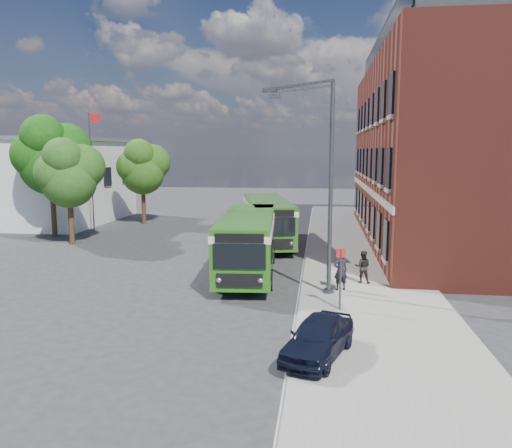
# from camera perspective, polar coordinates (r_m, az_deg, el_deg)

# --- Properties ---
(ground) EXTENTS (120.00, 120.00, 0.00)m
(ground) POSITION_cam_1_polar(r_m,az_deg,el_deg) (24.33, -4.21, -6.42)
(ground) COLOR #2C2C2F
(ground) RESTS_ON ground
(pavement) EXTENTS (6.00, 48.00, 0.15)m
(pavement) POSITION_cam_1_polar(r_m,az_deg,el_deg) (31.71, 11.29, -2.94)
(pavement) COLOR gray
(pavement) RESTS_ON ground
(kerb_line) EXTENTS (0.12, 48.00, 0.01)m
(kerb_line) POSITION_cam_1_polar(r_m,az_deg,el_deg) (31.66, 5.76, -2.96)
(kerb_line) COLOR beige
(kerb_line) RESTS_ON ground
(brick_office) EXTENTS (12.10, 26.00, 14.20)m
(brick_office) POSITION_cam_1_polar(r_m,az_deg,el_deg) (36.23, 22.42, 8.96)
(brick_office) COLOR maroon
(brick_office) RESTS_ON ground
(white_building) EXTENTS (9.40, 13.40, 7.30)m
(white_building) POSITION_cam_1_polar(r_m,az_deg,el_deg) (47.01, -21.67, 4.68)
(white_building) COLOR silver
(white_building) RESTS_ON ground
(flagpole) EXTENTS (0.95, 0.10, 9.00)m
(flagpole) POSITION_cam_1_polar(r_m,az_deg,el_deg) (39.96, -18.25, 6.14)
(flagpole) COLOR #3C3F41
(flagpole) RESTS_ON ground
(street_lamp) EXTENTS (2.96, 2.38, 9.00)m
(street_lamp) POSITION_cam_1_polar(r_m,az_deg,el_deg) (21.08, 7.55, 4.45)
(street_lamp) COLOR #3C3F41
(street_lamp) RESTS_ON ground
(bus_stop_sign) EXTENTS (0.35, 0.08, 2.52)m
(bus_stop_sign) POSITION_cam_1_polar(r_m,az_deg,el_deg) (19.43, 9.64, -5.74)
(bus_stop_sign) COLOR #3C3F41
(bus_stop_sign) RESTS_ON ground
(bus_front) EXTENTS (3.32, 10.40, 3.02)m
(bus_front) POSITION_cam_1_polar(r_m,az_deg,el_deg) (25.28, -0.91, -1.59)
(bus_front) COLOR #286317
(bus_front) RESTS_ON ground
(bus_rear) EXTENTS (4.64, 10.35, 3.02)m
(bus_rear) POSITION_cam_1_polar(r_m,az_deg,el_deg) (33.20, 1.27, 0.80)
(bus_rear) COLOR #2B581C
(bus_rear) RESTS_ON ground
(parked_car) EXTENTS (2.50, 3.84, 1.21)m
(parked_car) POSITION_cam_1_polar(r_m,az_deg,el_deg) (15.21, 7.14, -12.68)
(parked_car) COLOR black
(parked_car) RESTS_ON pavement
(pedestrian_a) EXTENTS (0.75, 0.63, 1.75)m
(pedestrian_a) POSITION_cam_1_polar(r_m,az_deg,el_deg) (22.17, 9.64, -5.26)
(pedestrian_a) COLOR black
(pedestrian_a) RESTS_ON pavement
(pedestrian_b) EXTENTS (0.79, 0.65, 1.51)m
(pedestrian_b) POSITION_cam_1_polar(r_m,az_deg,el_deg) (23.58, 12.10, -4.80)
(pedestrian_b) COLOR black
(pedestrian_b) RESTS_ON pavement
(tree_left) EXTENTS (4.18, 3.98, 7.06)m
(tree_left) POSITION_cam_1_polar(r_m,az_deg,el_deg) (34.98, -20.59, 5.52)
(tree_left) COLOR #341F13
(tree_left) RESTS_ON ground
(tree_mid) EXTENTS (5.15, 4.90, 8.70)m
(tree_mid) POSITION_cam_1_polar(r_m,az_deg,el_deg) (38.67, -22.41, 7.30)
(tree_mid) COLOR #341F13
(tree_mid) RESTS_ON ground
(tree_right) EXTENTS (4.26, 4.05, 7.19)m
(tree_right) POSITION_cam_1_polar(r_m,az_deg,el_deg) (43.39, -12.81, 6.42)
(tree_right) COLOR #341F13
(tree_right) RESTS_ON ground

